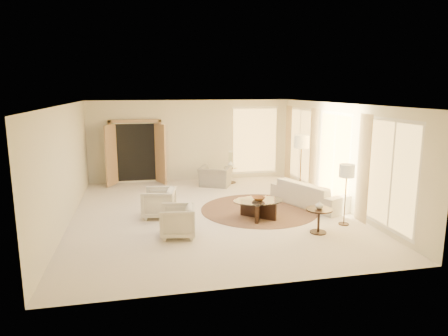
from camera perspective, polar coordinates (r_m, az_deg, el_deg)
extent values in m
cube|color=silver|center=(10.43, -1.70, -6.50)|extent=(7.00, 8.00, 0.02)
cube|color=white|center=(9.95, -1.79, 9.12)|extent=(7.00, 8.00, 0.02)
cube|color=beige|center=(14.00, -4.69, 3.93)|extent=(7.00, 0.04, 2.80)
cube|color=beige|center=(6.30, 4.83, -5.05)|extent=(7.00, 0.04, 2.80)
cube|color=beige|center=(10.08, -21.71, 0.35)|extent=(0.04, 8.00, 2.80)
cube|color=beige|center=(11.25, 16.08, 1.75)|extent=(0.04, 8.00, 2.80)
cube|color=tan|center=(13.83, -12.45, 2.27)|extent=(1.80, 0.12, 2.16)
cube|color=tan|center=(13.60, -15.82, 1.75)|extent=(0.35, 0.66, 2.00)
cube|color=tan|center=(13.58, -9.07, 2.02)|extent=(0.35, 0.66, 2.00)
cylinder|color=#3E261B|center=(10.75, 5.04, -5.91)|extent=(3.78, 3.78, 0.01)
imported|color=beige|center=(11.29, 12.17, -3.56)|extent=(1.71, 2.45, 0.67)
imported|color=beige|center=(10.15, -9.29, -4.73)|extent=(0.87, 0.91, 0.80)
imported|color=beige|center=(8.79, -6.65, -7.34)|extent=(0.78, 0.82, 0.75)
imported|color=gray|center=(13.19, -1.29, -0.75)|extent=(1.17, 1.01, 0.86)
cube|color=black|center=(10.00, 4.92, -5.98)|extent=(0.77, 0.69, 0.42)
cube|color=black|center=(10.00, 4.92, -5.98)|extent=(0.42, 0.92, 0.42)
cylinder|color=white|center=(9.94, 4.94, -4.65)|extent=(1.54, 1.54, 0.02)
cylinder|color=black|center=(9.29, 13.29, -8.91)|extent=(0.37, 0.37, 0.03)
cylinder|color=black|center=(9.20, 13.36, -7.40)|extent=(0.06, 0.06, 0.52)
cylinder|color=black|center=(9.12, 13.44, -5.79)|extent=(0.59, 0.59, 0.03)
cylinder|color=black|center=(13.73, 0.95, -2.06)|extent=(0.36, 0.36, 0.03)
cylinder|color=black|center=(13.68, 0.96, -1.03)|extent=(0.05, 0.05, 0.51)
cylinder|color=white|center=(13.62, 0.96, 0.06)|extent=(0.47, 0.47, 0.03)
cylinder|color=black|center=(12.30, 10.74, -3.82)|extent=(0.31, 0.31, 0.03)
cylinder|color=black|center=(12.13, 10.87, -0.34)|extent=(0.03, 0.03, 1.56)
cylinder|color=beige|center=(11.99, 11.02, 3.73)|extent=(0.45, 0.45, 0.38)
cylinder|color=black|center=(9.99, 16.72, -7.65)|extent=(0.25, 0.25, 0.03)
cylinder|color=black|center=(9.82, 16.92, -4.31)|extent=(0.03, 0.03, 1.23)
cylinder|color=beige|center=(9.66, 17.15, -0.38)|extent=(0.35, 0.35, 0.30)
imported|color=brown|center=(9.92, 4.95, -4.37)|extent=(0.34, 0.34, 0.08)
imported|color=white|center=(9.10, 13.47, -5.17)|extent=(0.22, 0.22, 0.18)
imported|color=white|center=(13.60, 0.96, 0.56)|extent=(0.22, 0.22, 0.22)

